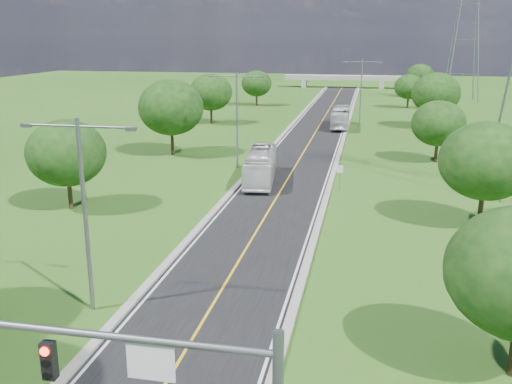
% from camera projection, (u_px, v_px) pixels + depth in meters
% --- Properties ---
extents(ground, '(260.00, 260.00, 0.00)m').
position_uv_depth(ground, '(309.00, 144.00, 73.83)').
color(ground, '#2A5016').
rests_on(ground, ground).
extents(road, '(8.00, 150.00, 0.06)m').
position_uv_depth(road, '(313.00, 136.00, 79.49)').
color(road, black).
rests_on(road, ground).
extents(curb_left, '(0.50, 150.00, 0.22)m').
position_uv_depth(curb_left, '(283.00, 134.00, 80.27)').
color(curb_left, gray).
rests_on(curb_left, ground).
extents(curb_right, '(0.50, 150.00, 0.22)m').
position_uv_depth(curb_right, '(344.00, 136.00, 78.66)').
color(curb_right, gray).
rests_on(curb_right, ground).
extents(speed_limit_sign, '(0.55, 0.09, 2.40)m').
position_uv_depth(speed_limit_sign, '(340.00, 173.00, 51.63)').
color(speed_limit_sign, slate).
rests_on(speed_limit_sign, ground).
extents(overpass, '(30.00, 3.00, 3.20)m').
position_uv_depth(overpass, '(342.00, 78.00, 148.72)').
color(overpass, gray).
rests_on(overpass, ground).
extents(streetlight_near_left, '(5.90, 0.25, 10.00)m').
position_uv_depth(streetlight_near_left, '(84.00, 200.00, 28.05)').
color(streetlight_near_left, slate).
rests_on(streetlight_near_left, ground).
extents(streetlight_mid_left, '(5.90, 0.25, 10.00)m').
position_uv_depth(streetlight_mid_left, '(237.00, 112.00, 59.21)').
color(streetlight_mid_left, slate).
rests_on(streetlight_mid_left, ground).
extents(streetlight_far_right, '(5.90, 0.25, 10.00)m').
position_uv_depth(streetlight_far_right, '(361.00, 86.00, 88.09)').
color(streetlight_far_right, slate).
rests_on(streetlight_far_right, ground).
extents(power_tower_far, '(9.00, 6.40, 28.00)m').
position_uv_depth(power_tower_far, '(466.00, 32.00, 117.06)').
color(power_tower_far, slate).
rests_on(power_tower_far, ground).
extents(tree_lb, '(6.30, 6.30, 7.33)m').
position_uv_depth(tree_lb, '(66.00, 153.00, 45.40)').
color(tree_lb, black).
rests_on(tree_lb, ground).
extents(tree_lc, '(7.56, 7.56, 8.79)m').
position_uv_depth(tree_lc, '(171.00, 107.00, 65.73)').
color(tree_lc, black).
rests_on(tree_lc, ground).
extents(tree_ld, '(6.72, 6.72, 7.82)m').
position_uv_depth(tree_ld, '(211.00, 92.00, 88.94)').
color(tree_ld, black).
rests_on(tree_ld, ground).
extents(tree_le, '(5.88, 5.88, 6.84)m').
position_uv_depth(tree_le, '(257.00, 84.00, 111.29)').
color(tree_le, black).
rests_on(tree_le, ground).
extents(tree_rb, '(6.72, 6.72, 7.82)m').
position_uv_depth(tree_rb, '(486.00, 161.00, 41.14)').
color(tree_rb, black).
rests_on(tree_rb, ground).
extents(tree_rc, '(5.88, 5.88, 6.84)m').
position_uv_depth(tree_rc, '(439.00, 123.00, 62.27)').
color(tree_rc, black).
rests_on(tree_rc, ground).
extents(tree_rd, '(7.14, 7.14, 8.30)m').
position_uv_depth(tree_rd, '(436.00, 93.00, 84.30)').
color(tree_rd, black).
rests_on(tree_rd, ground).
extents(tree_re, '(5.46, 5.46, 6.35)m').
position_uv_depth(tree_re, '(409.00, 87.00, 107.77)').
color(tree_re, black).
rests_on(tree_re, ground).
extents(tree_rf, '(6.30, 6.30, 7.33)m').
position_uv_depth(tree_rf, '(420.00, 76.00, 125.82)').
color(tree_rf, black).
rests_on(tree_rf, ground).
extents(bus_outbound, '(2.79, 10.81, 2.99)m').
position_uv_depth(bus_outbound, '(340.00, 117.00, 86.07)').
color(bus_outbound, beige).
rests_on(bus_outbound, road).
extents(bus_inbound, '(3.76, 11.00, 3.00)m').
position_uv_depth(bus_inbound, '(260.00, 166.00, 54.73)').
color(bus_inbound, silver).
rests_on(bus_inbound, road).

